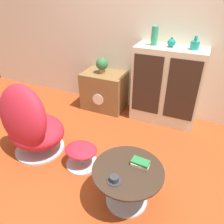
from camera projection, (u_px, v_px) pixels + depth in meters
The scene contains 13 objects.
ground_plane at pixel (98, 178), 2.33m from camera, with size 12.00×12.00×0.00m, color #9E3D19.
wall_back at pixel (151, 24), 2.97m from camera, with size 6.40×0.06×2.60m.
sideboard at pixel (166, 86), 3.06m from camera, with size 0.92×0.41×1.09m.
tv_console at pixel (104, 91), 3.50m from camera, with size 0.66×0.46×0.60m.
egg_chair at pixel (30, 124), 2.49m from camera, with size 0.80×0.76×0.93m.
ottoman at pixel (81, 153), 2.43m from camera, with size 0.37×0.36×0.26m.
coffee_table at pixel (127, 180), 1.96m from camera, with size 0.63×0.63×0.41m.
vase_leftmost at pixel (155, 36), 2.80m from camera, with size 0.09×0.09×0.24m.
vase_inner_left at pixel (171, 43), 2.76m from camera, with size 0.10×0.10×0.12m.
vase_inner_right at pixel (195, 45), 2.66m from camera, with size 0.11×0.11×0.16m.
potted_plant at pixel (102, 65), 3.28m from camera, with size 0.18×0.18×0.23m.
teacup at pixel (114, 179), 1.78m from camera, with size 0.12×0.12×0.05m.
book_stack at pixel (140, 163), 1.93m from camera, with size 0.16×0.10×0.05m.
Camera 1 is at (0.80, -1.42, 1.82)m, focal length 35.00 mm.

